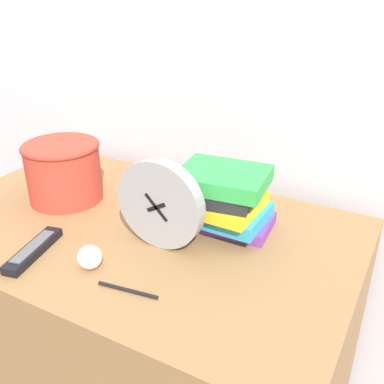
% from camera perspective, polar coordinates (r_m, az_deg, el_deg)
% --- Properties ---
extents(wall_back, '(6.00, 0.04, 2.40)m').
position_cam_1_polar(wall_back, '(1.37, 2.48, 20.79)').
color(wall_back, silver).
rests_on(wall_back, ground_plane).
extents(desk, '(1.12, 0.70, 0.74)m').
position_cam_1_polar(desk, '(1.39, -6.29, -17.55)').
color(desk, olive).
rests_on(desk, ground_plane).
extents(desk_clock, '(0.22, 0.04, 0.22)m').
position_cam_1_polar(desk_clock, '(1.03, -4.09, -1.59)').
color(desk_clock, '#99999E').
rests_on(desk_clock, desk).
extents(book_stack, '(0.25, 0.21, 0.17)m').
position_cam_1_polar(book_stack, '(1.11, 3.72, -0.95)').
color(book_stack, '#7A3899').
rests_on(book_stack, desk).
extents(basket, '(0.21, 0.21, 0.17)m').
position_cam_1_polar(basket, '(1.31, -16.01, 2.69)').
color(basket, '#C63D2D').
rests_on(basket, desk).
extents(tv_remote, '(0.08, 0.19, 0.02)m').
position_cam_1_polar(tv_remote, '(1.11, -19.50, -6.96)').
color(tv_remote, black).
rests_on(tv_remote, desk).
extents(crumpled_paper_ball, '(0.05, 0.05, 0.05)m').
position_cam_1_polar(crumpled_paper_ball, '(1.02, -12.86, -8.08)').
color(crumpled_paper_ball, white).
rests_on(crumpled_paper_ball, desk).
extents(pen, '(0.14, 0.03, 0.01)m').
position_cam_1_polar(pen, '(0.95, -8.15, -12.23)').
color(pen, black).
rests_on(pen, desk).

